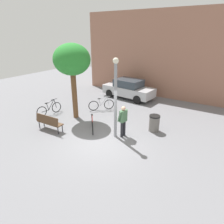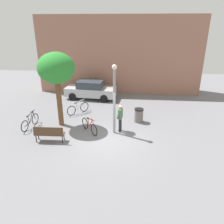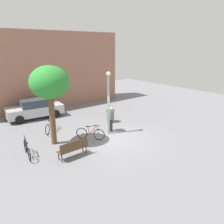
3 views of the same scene
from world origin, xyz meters
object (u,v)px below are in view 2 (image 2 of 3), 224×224
at_px(bicycle_silver, 78,108).
at_px(lamppost, 114,96).
at_px(bicycle_black, 30,122).
at_px(parked_car_silver, 91,90).
at_px(person_by_lamppost, 120,116).
at_px(trash_bin, 139,115).
at_px(bicycle_red, 90,126).
at_px(plaza_tree, 56,69).
at_px(park_bench, 49,133).

bearing_deg(bicycle_silver, lamppost, -43.92).
xyz_separation_m(bicycle_black, parked_car_silver, (2.67, 5.99, 0.39)).
relative_size(bicycle_black, parked_car_silver, 0.41).
relative_size(person_by_lamppost, bicycle_black, 0.93).
bearing_deg(trash_bin, bicycle_red, -149.48).
distance_m(lamppost, trash_bin, 2.89).
height_order(bicycle_red, trash_bin, bicycle_red).
xyz_separation_m(bicycle_black, trash_bin, (6.68, 1.49, 0.08)).
distance_m(plaza_tree, bicycle_red, 3.83).
bearing_deg(parked_car_silver, bicycle_black, -114.05).
distance_m(bicycle_silver, trash_bin, 4.41).
relative_size(lamppost, bicycle_black, 2.24).
height_order(parked_car_silver, trash_bin, parked_car_silver).
relative_size(person_by_lamppost, bicycle_red, 1.17).
bearing_deg(plaza_tree, parked_car_silver, 80.41).
bearing_deg(bicycle_silver, bicycle_red, -63.92).
bearing_deg(plaza_tree, person_by_lamppost, -8.55).
xyz_separation_m(park_bench, plaza_tree, (-0.05, 2.20, 3.00)).
relative_size(park_bench, bicycle_red, 1.13).
bearing_deg(lamppost, plaza_tree, 167.25).
distance_m(park_bench, plaza_tree, 3.72).
xyz_separation_m(lamppost, parked_car_silver, (-2.54, 6.16, -1.53)).
height_order(plaza_tree, trash_bin, plaza_tree).
xyz_separation_m(bicycle_red, trash_bin, (2.93, 1.73, 0.08)).
xyz_separation_m(person_by_lamppost, park_bench, (-3.74, -1.63, -0.42)).
bearing_deg(person_by_lamppost, bicycle_black, -179.63).
relative_size(bicycle_silver, bicycle_black, 0.76).
distance_m(plaza_tree, bicycle_silver, 3.76).
height_order(bicycle_silver, bicycle_red, same).
bearing_deg(lamppost, park_bench, -157.40).
relative_size(person_by_lamppost, park_bench, 1.03).
distance_m(lamppost, park_bench, 4.08).
relative_size(bicycle_silver, parked_car_silver, 0.31).
relative_size(bicycle_red, trash_bin, 1.56).
distance_m(plaza_tree, parked_car_silver, 6.12).
height_order(park_bench, trash_bin, park_bench).
height_order(park_bench, parked_car_silver, parked_car_silver).
bearing_deg(bicycle_silver, plaza_tree, -108.25).
xyz_separation_m(plaza_tree, bicycle_black, (-1.76, -0.61, -3.16)).
bearing_deg(plaza_tree, park_bench, -88.66).
xyz_separation_m(person_by_lamppost, parked_car_silver, (-2.88, 5.95, -0.19)).
xyz_separation_m(plaza_tree, parked_car_silver, (0.91, 5.38, -2.77)).
xyz_separation_m(person_by_lamppost, plaza_tree, (-3.79, 0.57, 2.58)).
bearing_deg(lamppost, bicycle_red, -177.69).
distance_m(bicycle_silver, parked_car_silver, 3.48).
bearing_deg(bicycle_red, park_bench, -145.06).
height_order(park_bench, plaza_tree, plaza_tree).
bearing_deg(lamppost, person_by_lamppost, 32.22).
bearing_deg(parked_car_silver, lamppost, -67.58).
bearing_deg(bicycle_black, plaza_tree, 18.97).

